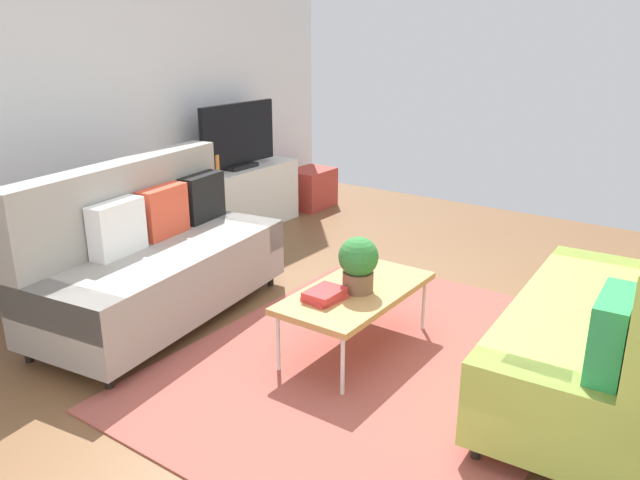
{
  "coord_description": "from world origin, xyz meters",
  "views": [
    {
      "loc": [
        -3.0,
        -1.79,
        1.97
      ],
      "look_at": [
        0.18,
        0.47,
        0.65
      ],
      "focal_mm": 35.23,
      "sensor_mm": 36.0,
      "label": 1
    }
  ],
  "objects_px": {
    "couch_green": "(610,329)",
    "bottle_1": "(217,165)",
    "bottle_0": "(210,168)",
    "tv_console": "(239,199)",
    "tv": "(238,137)",
    "table_book_0": "(325,298)",
    "vase_0": "(191,170)",
    "couch_beige": "(154,257)",
    "storage_trunk": "(311,188)",
    "potted_plant": "(358,263)",
    "coffee_table": "(356,293)"
  },
  "relations": [
    {
      "from": "potted_plant",
      "to": "tv",
      "type": "bearing_deg",
      "value": 57.35
    },
    {
      "from": "couch_green",
      "to": "bottle_0",
      "type": "relative_size",
      "value": 13.04
    },
    {
      "from": "couch_green",
      "to": "vase_0",
      "type": "height_order",
      "value": "couch_green"
    },
    {
      "from": "storage_trunk",
      "to": "bottle_0",
      "type": "distance_m",
      "value": 1.61
    },
    {
      "from": "coffee_table",
      "to": "tv_console",
      "type": "relative_size",
      "value": 0.79
    },
    {
      "from": "couch_beige",
      "to": "tv",
      "type": "distance_m",
      "value": 2.14
    },
    {
      "from": "bottle_0",
      "to": "potted_plant",
      "type": "bearing_deg",
      "value": -114.73
    },
    {
      "from": "tv",
      "to": "bottle_1",
      "type": "distance_m",
      "value": 0.4
    },
    {
      "from": "coffee_table",
      "to": "potted_plant",
      "type": "relative_size",
      "value": 3.15
    },
    {
      "from": "couch_beige",
      "to": "bottle_1",
      "type": "xyz_separation_m",
      "value": [
        1.55,
        0.88,
        0.28
      ]
    },
    {
      "from": "bottle_1",
      "to": "couch_green",
      "type": "bearing_deg",
      "value": -103.03
    },
    {
      "from": "storage_trunk",
      "to": "bottle_0",
      "type": "relative_size",
      "value": 3.49
    },
    {
      "from": "potted_plant",
      "to": "bottle_1",
      "type": "xyz_separation_m",
      "value": [
        1.17,
        2.32,
        0.13
      ]
    },
    {
      "from": "table_book_0",
      "to": "tv_console",
      "type": "bearing_deg",
      "value": 52.73
    },
    {
      "from": "table_book_0",
      "to": "bottle_0",
      "type": "height_order",
      "value": "bottle_0"
    },
    {
      "from": "storage_trunk",
      "to": "couch_green",
      "type": "bearing_deg",
      "value": -122.08
    },
    {
      "from": "bottle_0",
      "to": "couch_beige",
      "type": "bearing_deg",
      "value": -148.86
    },
    {
      "from": "tv_console",
      "to": "potted_plant",
      "type": "bearing_deg",
      "value": -122.43
    },
    {
      "from": "tv",
      "to": "table_book_0",
      "type": "height_order",
      "value": "tv"
    },
    {
      "from": "tv_console",
      "to": "tv",
      "type": "height_order",
      "value": "tv"
    },
    {
      "from": "couch_beige",
      "to": "storage_trunk",
      "type": "bearing_deg",
      "value": -172.32
    },
    {
      "from": "tv_console",
      "to": "tv",
      "type": "xyz_separation_m",
      "value": [
        0.0,
        -0.02,
        0.63
      ]
    },
    {
      "from": "couch_beige",
      "to": "table_book_0",
      "type": "xyz_separation_m",
      "value": [
        0.16,
        -1.35,
        -0.02
      ]
    },
    {
      "from": "potted_plant",
      "to": "bottle_0",
      "type": "bearing_deg",
      "value": 65.27
    },
    {
      "from": "potted_plant",
      "to": "vase_0",
      "type": "xyz_separation_m",
      "value": [
        0.92,
        2.41,
        0.11
      ]
    },
    {
      "from": "tv",
      "to": "bottle_0",
      "type": "xyz_separation_m",
      "value": [
        -0.43,
        -0.02,
        -0.24
      ]
    },
    {
      "from": "vase_0",
      "to": "table_book_0",
      "type": "bearing_deg",
      "value": -116.31
    },
    {
      "from": "potted_plant",
      "to": "vase_0",
      "type": "relative_size",
      "value": 2.21
    },
    {
      "from": "bottle_0",
      "to": "couch_green",
      "type": "bearing_deg",
      "value": -101.6
    },
    {
      "from": "storage_trunk",
      "to": "table_book_0",
      "type": "relative_size",
      "value": 2.17
    },
    {
      "from": "bottle_1",
      "to": "vase_0",
      "type": "bearing_deg",
      "value": 159.89
    },
    {
      "from": "vase_0",
      "to": "bottle_1",
      "type": "bearing_deg",
      "value": -20.11
    },
    {
      "from": "tv",
      "to": "storage_trunk",
      "type": "bearing_deg",
      "value": -4.16
    },
    {
      "from": "storage_trunk",
      "to": "table_book_0",
      "type": "bearing_deg",
      "value": -142.5
    },
    {
      "from": "couch_green",
      "to": "table_book_0",
      "type": "relative_size",
      "value": 8.09
    },
    {
      "from": "bottle_0",
      "to": "table_book_0",
      "type": "bearing_deg",
      "value": -120.17
    },
    {
      "from": "tv_console",
      "to": "tv",
      "type": "distance_m",
      "value": 0.63
    },
    {
      "from": "couch_green",
      "to": "table_book_0",
      "type": "bearing_deg",
      "value": 106.55
    },
    {
      "from": "couch_green",
      "to": "potted_plant",
      "type": "relative_size",
      "value": 5.55
    },
    {
      "from": "couch_green",
      "to": "coffee_table",
      "type": "height_order",
      "value": "couch_green"
    },
    {
      "from": "storage_trunk",
      "to": "vase_0",
      "type": "bearing_deg",
      "value": 174.9
    },
    {
      "from": "bottle_0",
      "to": "bottle_1",
      "type": "distance_m",
      "value": 0.1
    },
    {
      "from": "vase_0",
      "to": "bottle_1",
      "type": "relative_size",
      "value": 0.83
    },
    {
      "from": "storage_trunk",
      "to": "vase_0",
      "type": "relative_size",
      "value": 3.28
    },
    {
      "from": "vase_0",
      "to": "bottle_1",
      "type": "xyz_separation_m",
      "value": [
        0.25,
        -0.09,
        0.02
      ]
    },
    {
      "from": "potted_plant",
      "to": "bottle_0",
      "type": "height_order",
      "value": "bottle_0"
    },
    {
      "from": "tv",
      "to": "bottle_1",
      "type": "xyz_separation_m",
      "value": [
        -0.33,
        -0.02,
        -0.22
      ]
    },
    {
      "from": "storage_trunk",
      "to": "bottle_0",
      "type": "height_order",
      "value": "bottle_0"
    },
    {
      "from": "tv_console",
      "to": "vase_0",
      "type": "relative_size",
      "value": 8.83
    },
    {
      "from": "couch_green",
      "to": "bottle_1",
      "type": "xyz_separation_m",
      "value": [
        0.86,
        3.72,
        0.29
      ]
    }
  ]
}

